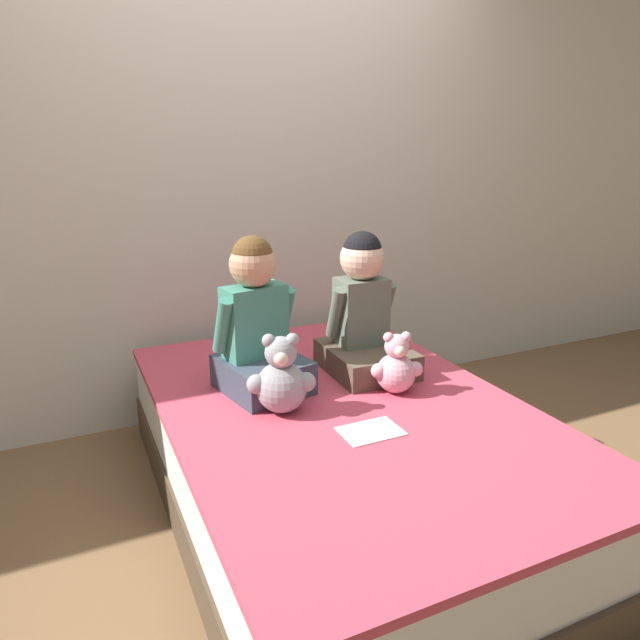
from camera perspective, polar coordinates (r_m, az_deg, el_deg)
name	(u,v)px	position (r m, az deg, el deg)	size (l,w,h in m)	color
ground_plane	(341,505)	(2.43, 2.12, -18.03)	(14.00, 14.00, 0.00)	brown
wall_behind_bed	(246,176)	(3.01, -7.37, 14.13)	(8.00, 0.06, 2.50)	beige
bed	(342,457)	(2.31, 2.19, -13.50)	(1.31, 1.96, 0.45)	#473828
child_on_left	(257,325)	(2.27, -6.28, -0.49)	(0.37, 0.39, 0.62)	#384251
child_on_right	(363,314)	(2.46, 4.37, 0.63)	(0.34, 0.40, 0.61)	brown
teddy_bear_held_by_left_child	(281,379)	(2.10, -3.88, -5.95)	(0.24, 0.19, 0.30)	#939399
teddy_bear_held_by_right_child	(396,367)	(2.29, 7.62, -4.70)	(0.20, 0.16, 0.25)	#DBA3B2
sign_card	(371,431)	(2.01, 5.10, -11.01)	(0.21, 0.15, 0.00)	white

